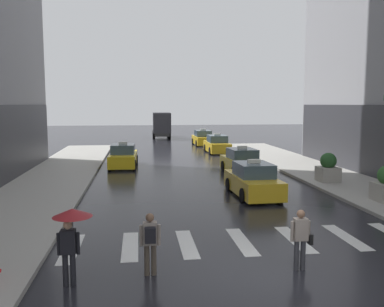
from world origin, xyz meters
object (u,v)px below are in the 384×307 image
object	(u,v)px
box_truck	(161,124)
pedestrian_with_umbrella	(71,226)
taxi_third	(123,157)
pedestrian_with_handbag	(301,236)
taxi_lead	(253,181)
taxi_fifth	(203,139)
taxi_second	(242,162)
taxi_fourth	(217,145)
pedestrian_with_backpack	(150,239)
planter_mid_block	(328,168)

from	to	relation	value
box_truck	pedestrian_with_umbrella	distance (m)	45.34
taxi_third	pedestrian_with_handbag	bearing A→B (deg)	-74.75
taxi_lead	taxi_fifth	bearing A→B (deg)	86.73
taxi_second	taxi_third	size ratio (longest dim) A/B	1.00
taxi_fourth	taxi_fifth	bearing A→B (deg)	91.55
box_truck	pedestrian_with_backpack	world-z (taller)	box_truck
taxi_second	pedestrian_with_handbag	xyz separation A→B (m)	(-2.29, -15.66, 0.21)
pedestrian_with_umbrella	pedestrian_with_handbag	world-z (taller)	pedestrian_with_umbrella
taxi_lead	pedestrian_with_umbrella	xyz separation A→B (m)	(-7.17, -9.43, 0.79)
taxi_fourth	pedestrian_with_backpack	xyz separation A→B (m)	(-6.90, -27.24, 0.25)
taxi_lead	taxi_fourth	xyz separation A→B (m)	(1.66, 18.19, 0.00)
taxi_fifth	pedestrian_with_umbrella	bearing A→B (deg)	-103.87
taxi_second	planter_mid_block	bearing A→B (deg)	-45.35
taxi_second	pedestrian_with_backpack	size ratio (longest dim) A/B	2.79
pedestrian_with_handbag	taxi_lead	bearing A→B (deg)	82.35
taxi_fourth	taxi_fifth	size ratio (longest dim) A/B	1.00
taxi_fourth	pedestrian_with_handbag	xyz separation A→B (m)	(-2.89, -27.36, 0.21)
pedestrian_with_backpack	pedestrian_with_handbag	xyz separation A→B (m)	(4.02, -0.12, -0.04)
taxi_second	planter_mid_block	xyz separation A→B (m)	(3.95, -4.00, 0.15)
taxi_fifth	planter_mid_block	distance (m)	23.27
box_truck	taxi_second	bearing A→B (deg)	-83.14
pedestrian_with_handbag	pedestrian_with_backpack	bearing A→B (deg)	178.35
taxi_lead	pedestrian_with_backpack	distance (m)	10.46
taxi_second	taxi_fifth	world-z (taller)	same
taxi_third	planter_mid_block	xyz separation A→B (m)	(11.58, -7.94, 0.15)
taxi_fourth	pedestrian_with_handbag	world-z (taller)	taxi_fourth
taxi_fifth	taxi_second	bearing A→B (deg)	-91.21
taxi_third	taxi_fifth	size ratio (longest dim) A/B	1.01
taxi_fourth	planter_mid_block	size ratio (longest dim) A/B	2.85
taxi_third	taxi_fifth	distance (m)	17.06
pedestrian_with_backpack	pedestrian_with_handbag	distance (m)	4.02
box_truck	pedestrian_with_backpack	xyz separation A→B (m)	(-2.80, -44.71, -0.88)
box_truck	planter_mid_block	distance (m)	34.01
taxi_lead	planter_mid_block	bearing A→B (deg)	26.52
taxi_second	taxi_lead	bearing A→B (deg)	-99.24
taxi_second	pedestrian_with_backpack	distance (m)	16.78
box_truck	taxi_third	bearing A→B (deg)	-99.29
pedestrian_with_backpack	taxi_lead	bearing A→B (deg)	59.88
taxi_third	pedestrian_with_handbag	size ratio (longest dim) A/B	2.79
pedestrian_with_umbrella	taxi_fifth	bearing A→B (deg)	76.13
taxi_fifth	pedestrian_with_backpack	xyz separation A→B (m)	(-6.71, -34.54, 0.25)
taxi_lead	box_truck	bearing A→B (deg)	93.93
pedestrian_with_backpack	pedestrian_with_handbag	world-z (taller)	same
planter_mid_block	taxi_fourth	bearing A→B (deg)	102.06
taxi_third	taxi_fifth	world-z (taller)	same
taxi_lead	taxi_fifth	distance (m)	25.54
pedestrian_with_umbrella	taxi_third	bearing A→B (deg)	88.30
taxi_fifth	pedestrian_with_umbrella	world-z (taller)	pedestrian_with_umbrella
taxi_lead	taxi_fourth	distance (m)	18.27
taxi_lead	pedestrian_with_handbag	world-z (taller)	taxi_lead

